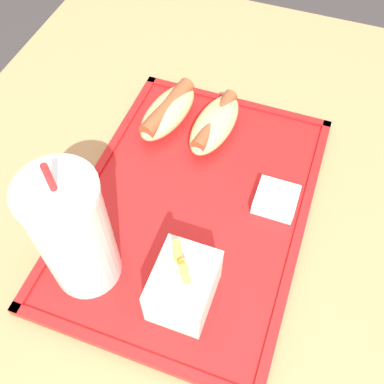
% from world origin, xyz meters
% --- Properties ---
extents(ground_plane, '(8.00, 8.00, 0.00)m').
position_xyz_m(ground_plane, '(0.00, 0.00, 0.00)').
color(ground_plane, '#383333').
extents(dining_table, '(1.08, 0.88, 0.74)m').
position_xyz_m(dining_table, '(0.00, 0.00, 0.37)').
color(dining_table, '#B27F51').
rests_on(dining_table, ground_plane).
extents(food_tray, '(0.43, 0.30, 0.01)m').
position_xyz_m(food_tray, '(0.04, 0.04, 0.74)').
color(food_tray, red).
rests_on(food_tray, dining_table).
extents(soda_cup, '(0.08, 0.08, 0.21)m').
position_xyz_m(soda_cup, '(-0.09, 0.12, 0.84)').
color(soda_cup, silver).
rests_on(soda_cup, food_tray).
extents(hot_dog_far, '(0.13, 0.08, 0.04)m').
position_xyz_m(hot_dog_far, '(0.17, 0.12, 0.77)').
color(hot_dog_far, '#DBB270').
rests_on(hot_dog_far, food_tray).
extents(hot_dog_near, '(0.13, 0.07, 0.04)m').
position_xyz_m(hot_dog_near, '(0.17, 0.05, 0.77)').
color(hot_dog_near, '#DBB270').
rests_on(hot_dog_near, food_tray).
extents(fries_carton, '(0.08, 0.07, 0.10)m').
position_xyz_m(fries_carton, '(-0.08, 0.00, 0.78)').
color(fries_carton, silver).
rests_on(fries_carton, food_tray).
extents(sauce_cup_mayo, '(0.06, 0.06, 0.02)m').
position_xyz_m(sauce_cup_mayo, '(0.08, -0.07, 0.76)').
color(sauce_cup_mayo, silver).
rests_on(sauce_cup_mayo, food_tray).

